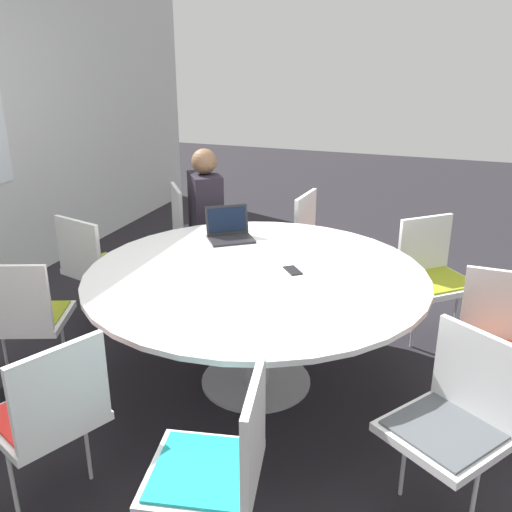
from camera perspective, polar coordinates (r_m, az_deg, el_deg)
The scene contains 14 objects.
ground_plane at distance 3.66m, azimuth 0.00°, elevation -12.43°, with size 16.00×16.00×0.00m, color black.
conference_table at distance 3.36m, azimuth 0.00°, elevation -3.30°, with size 1.99×1.99×0.74m.
chair_0 at distance 4.89m, azimuth -6.34°, elevation 2.99°, with size 0.60×0.60×0.87m.
chair_1 at distance 4.22m, azimuth -15.78°, elevation -0.60°, with size 0.52×0.53×0.87m.
chair_2 at distance 3.58m, azimuth -22.20°, elevation -5.28°, with size 0.55×0.56×0.87m.
chair_3 at distance 2.67m, azimuth -19.92°, elevation -14.22°, with size 0.57×0.56×0.87m.
chair_4 at distance 2.27m, azimuth -3.60°, elevation -19.80°, with size 0.51×0.50×0.87m.
chair_5 at distance 2.63m, azimuth 19.28°, elevation -14.72°, with size 0.60×0.60×0.87m.
chair_6 at distance 3.29m, azimuth 23.18°, elevation -7.80°, with size 0.43×0.45×0.87m.
chair_7 at distance 4.11m, azimuth 17.36°, elevation -1.33°, with size 0.61×0.61×0.87m.
chair_8 at distance 4.59m, azimuth 6.38°, elevation 1.82°, with size 0.48×0.46×0.87m.
person_0 at distance 4.62m, azimuth -4.86°, elevation 4.48°, with size 0.42×0.39×1.22m.
laptop at distance 3.87m, azimuth -2.70°, elevation 2.53°, with size 0.37×0.38×0.21m.
cell_phone at distance 3.34m, azimuth 3.68°, elevation -1.45°, with size 0.15×0.14×0.01m.
Camera 1 is at (-2.89, -1.02, 2.00)m, focal length 40.00 mm.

